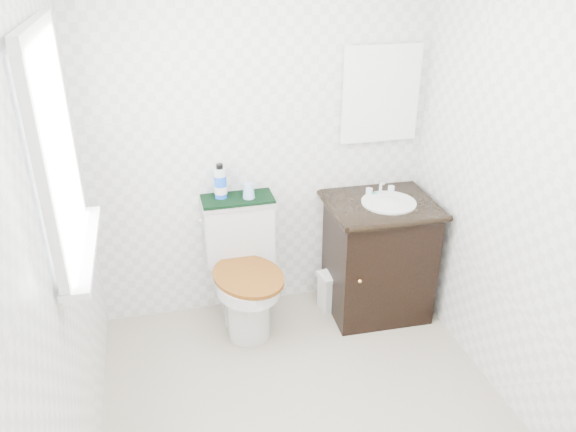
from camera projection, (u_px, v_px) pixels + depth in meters
name	position (u px, v px, depth m)	size (l,w,h in m)	color
floor	(312.00, 422.00, 3.02)	(2.40, 2.40, 0.00)	#C0B49B
wall_back	(262.00, 140.00, 3.53)	(2.40, 2.40, 0.00)	white
wall_front	(450.00, 428.00, 1.45)	(2.40, 2.40, 0.00)	white
wall_left	(54.00, 253.00, 2.25)	(2.40, 2.40, 0.00)	white
wall_right	(533.00, 199.00, 2.73)	(2.40, 2.40, 0.00)	white
window	(54.00, 150.00, 2.32)	(0.02, 0.70, 0.90)	white
mirror	(381.00, 94.00, 3.57)	(0.50, 0.02, 0.60)	silver
toilet	(244.00, 275.00, 3.65)	(0.52, 0.69, 0.85)	silver
vanity	(378.00, 254.00, 3.77)	(0.69, 0.59, 0.92)	black
trash_bin	(333.00, 290.00, 3.90)	(0.22, 0.19, 0.28)	white
towel	(237.00, 199.00, 3.55)	(0.45, 0.22, 0.02)	black
mouthwash_bottle	(220.00, 182.00, 3.50)	(0.08, 0.08, 0.22)	blue
cup	(249.00, 191.00, 3.52)	(0.08, 0.08, 0.09)	#8AB4E2
soap_bar	(373.00, 193.00, 3.70)	(0.07, 0.04, 0.02)	#1A806E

